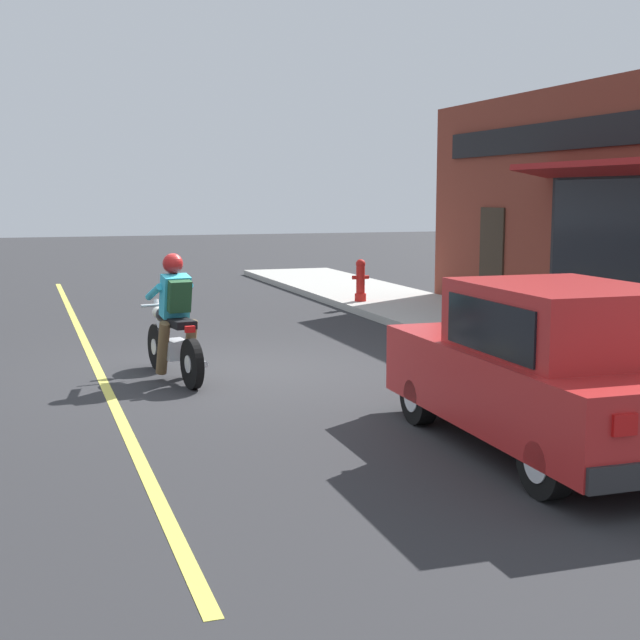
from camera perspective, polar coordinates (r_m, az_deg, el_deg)
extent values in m
plane|color=#2B2B2D|center=(12.08, -5.23, -3.24)|extent=(80.00, 80.00, 0.00)
cube|color=#ADAAA3|center=(16.54, 8.70, 0.01)|extent=(2.60, 22.00, 0.14)
cube|color=#D1C64C|center=(14.75, -14.80, -1.40)|extent=(0.12, 19.80, 0.01)
cube|color=maroon|center=(15.41, 17.67, 6.72)|extent=(0.50, 11.35, 4.20)
cube|color=#2D2319|center=(17.93, 10.92, 3.73)|extent=(0.04, 0.90, 2.10)
cube|color=maroon|center=(13.92, 19.26, 9.22)|extent=(0.81, 5.45, 0.24)
cube|color=black|center=(15.27, 17.01, 11.43)|extent=(0.06, 9.64, 0.50)
cylinder|color=black|center=(12.28, -10.35, -1.68)|extent=(0.19, 0.63, 0.62)
cylinder|color=silver|center=(12.28, -10.35, -1.68)|extent=(0.15, 0.23, 0.22)
cylinder|color=black|center=(10.97, -8.19, -2.80)|extent=(0.19, 0.63, 0.62)
cylinder|color=silver|center=(10.97, -8.19, -2.80)|extent=(0.15, 0.23, 0.22)
cube|color=silver|center=(11.56, -9.26, -1.86)|extent=(0.34, 0.44, 0.24)
ellipsoid|color=black|center=(11.74, -9.69, 0.30)|extent=(0.37, 0.56, 0.24)
cube|color=black|center=(11.29, -8.94, -0.19)|extent=(0.34, 0.59, 0.10)
cylinder|color=silver|center=(12.14, -10.24, -0.29)|extent=(0.12, 0.33, 0.68)
cylinder|color=silver|center=(11.99, -10.11, 0.96)|extent=(0.56, 0.12, 0.04)
sphere|color=silver|center=(12.16, -10.33, 0.49)|extent=(0.16, 0.16, 0.16)
cylinder|color=silver|center=(11.26, -7.84, -2.61)|extent=(0.16, 0.56, 0.08)
cube|color=red|center=(10.95, -8.32, -0.59)|extent=(0.13, 0.08, 0.08)
cylinder|color=brown|center=(11.44, -10.01, -1.79)|extent=(0.19, 0.37, 0.71)
cylinder|color=brown|center=(11.55, -8.31, -1.66)|extent=(0.19, 0.37, 0.71)
cube|color=#33B2D1|center=(11.42, -9.26, 1.52)|extent=(0.39, 0.37, 0.57)
cylinder|color=#33B2D1|center=(11.58, -10.58, 1.77)|extent=(0.17, 0.53, 0.26)
cylinder|color=#33B2D1|center=(11.70, -8.70, 1.88)|extent=(0.17, 0.53, 0.26)
sphere|color=#A51919|center=(11.44, -9.40, 3.59)|extent=(0.26, 0.26, 0.26)
cube|color=#1E4728|center=(11.27, -9.01, 1.53)|extent=(0.31, 0.28, 0.42)
cylinder|color=black|center=(9.28, 6.34, -4.82)|extent=(0.19, 0.60, 0.60)
cylinder|color=silver|center=(9.28, 6.34, -4.82)|extent=(0.20, 0.33, 0.33)
cylinder|color=black|center=(9.95, 13.95, -4.14)|extent=(0.19, 0.60, 0.60)
cylinder|color=silver|center=(9.95, 13.95, -4.14)|extent=(0.20, 0.33, 0.33)
cylinder|color=black|center=(7.24, 14.23, -8.75)|extent=(0.19, 0.60, 0.60)
cylinder|color=silver|center=(7.24, 14.23, -8.75)|extent=(0.20, 0.33, 0.33)
cube|color=red|center=(8.52, 14.14, -4.12)|extent=(1.69, 3.72, 0.70)
cube|color=red|center=(8.20, 15.21, -0.08)|extent=(1.47, 1.92, 0.66)
cube|color=black|center=(8.94, 12.17, 0.35)|extent=(1.33, 0.37, 0.51)
cube|color=black|center=(7.83, 10.76, -0.46)|extent=(0.05, 1.52, 0.46)
cube|color=black|center=(8.62, 19.25, 0.00)|extent=(0.05, 1.52, 0.46)
cube|color=silver|center=(9.88, 5.94, -1.55)|extent=(0.24, 0.04, 0.14)
cube|color=red|center=(6.71, 18.91, -6.36)|extent=(0.20, 0.04, 0.16)
cube|color=silver|center=(10.33, 11.11, -1.24)|extent=(0.24, 0.04, 0.14)
cube|color=#28282B|center=(10.13, 8.61, -3.48)|extent=(1.61, 0.14, 0.20)
cylinder|color=red|center=(18.64, 2.60, 1.46)|extent=(0.24, 0.24, 0.16)
cylinder|color=red|center=(18.60, 2.61, 2.59)|extent=(0.18, 0.18, 0.58)
sphere|color=red|center=(18.57, 2.62, 3.61)|extent=(0.20, 0.20, 0.20)
cylinder|color=red|center=(18.55, 2.24, 2.73)|extent=(0.10, 0.08, 0.08)
cylinder|color=red|center=(18.64, 2.98, 2.76)|extent=(0.10, 0.08, 0.08)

